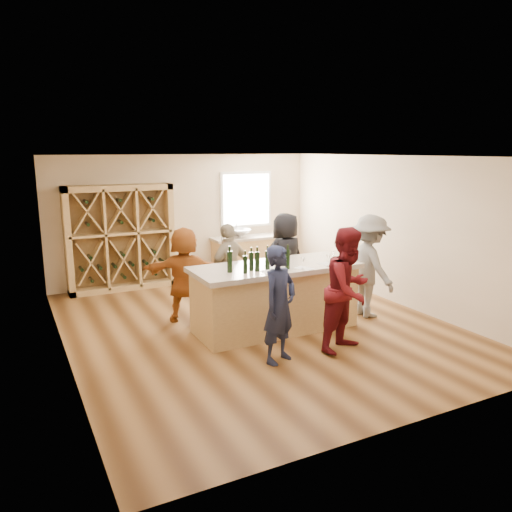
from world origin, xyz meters
name	(u,v)px	position (x,y,z in m)	size (l,w,h in m)	color
floor	(256,328)	(0.00, 0.00, -0.05)	(6.00, 7.00, 0.10)	brown
ceiling	(256,153)	(0.00, 0.00, 2.85)	(6.00, 7.00, 0.10)	white
wall_back	(185,218)	(0.00, 3.55, 1.40)	(6.00, 0.10, 2.80)	beige
wall_front	(416,302)	(0.00, -3.55, 1.40)	(6.00, 0.10, 2.80)	beige
wall_left	(56,263)	(-3.05, 0.00, 1.40)	(0.10, 7.00, 2.80)	beige
wall_right	(399,230)	(3.05, 0.00, 1.40)	(0.10, 7.00, 2.80)	beige
window_frame	(246,200)	(1.50, 3.47, 1.75)	(1.30, 0.06, 1.30)	white
window_pane	(247,200)	(1.50, 3.44, 1.75)	(1.18, 0.01, 1.18)	white
wine_rack	(121,238)	(-1.50, 3.27, 1.10)	(2.20, 0.45, 2.20)	tan
back_counter_base	(247,257)	(1.40, 3.20, 0.43)	(1.60, 0.58, 0.86)	tan
back_counter_top	(247,238)	(1.40, 3.20, 0.89)	(1.70, 0.62, 0.06)	#AEA08E
sink	(240,233)	(1.20, 3.20, 1.01)	(0.54, 0.54, 0.19)	silver
faucet	(236,230)	(1.20, 3.38, 1.07)	(0.02, 0.02, 0.30)	silver
tasting_counter_base	(275,300)	(0.21, -0.27, 0.50)	(2.60, 1.00, 1.00)	tan
tasting_counter_top	(275,267)	(0.21, -0.27, 1.04)	(2.72, 1.12, 0.08)	#AEA08E
wine_bottle_a	(230,262)	(-0.64, -0.38, 1.24)	(0.08, 0.08, 0.33)	black
wine_bottle_b	(245,265)	(-0.46, -0.54, 1.22)	(0.07, 0.07, 0.27)	black
wine_bottle_c	(251,261)	(-0.30, -0.42, 1.22)	(0.07, 0.07, 0.28)	black
wine_bottle_d	(257,262)	(-0.24, -0.50, 1.23)	(0.07, 0.07, 0.30)	black
wine_bottle_e	(267,260)	(-0.04, -0.47, 1.23)	(0.07, 0.07, 0.29)	black
wine_glass_a	(271,266)	(-0.10, -0.68, 1.18)	(0.07, 0.07, 0.19)	white
wine_glass_b	(303,264)	(0.46, -0.71, 1.17)	(0.07, 0.07, 0.18)	white
wine_glass_c	(328,260)	(0.93, -0.72, 1.18)	(0.07, 0.07, 0.19)	white
wine_glass_e	(333,257)	(1.17, -0.49, 1.17)	(0.07, 0.07, 0.17)	white
tasting_menu_a	(271,272)	(-0.08, -0.66, 1.08)	(0.22, 0.30, 0.00)	white
tasting_menu_b	(304,268)	(0.50, -0.67, 1.08)	(0.20, 0.28, 0.00)	white
tasting_menu_c	(329,264)	(1.01, -0.62, 1.08)	(0.23, 0.31, 0.00)	white
person_near_left	(279,305)	(-0.36, -1.42, 0.82)	(0.60, 0.44, 1.65)	#191E38
person_near_right	(348,290)	(0.74, -1.51, 0.92)	(0.89, 0.49, 1.83)	#590F14
person_server	(370,266)	(2.01, -0.43, 0.90)	(1.17, 0.54, 1.81)	slate
person_far_mid	(229,270)	(-0.15, 0.75, 0.82)	(0.97, 0.49, 1.65)	gray
person_far_right	(285,259)	(1.04, 0.83, 0.88)	(0.86, 0.56, 1.75)	black
person_far_left	(185,274)	(-0.96, 0.79, 0.82)	(1.52, 0.55, 1.64)	#994C19
wine_bottle_f	(288,259)	(0.26, -0.57, 1.23)	(0.07, 0.07, 0.30)	black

